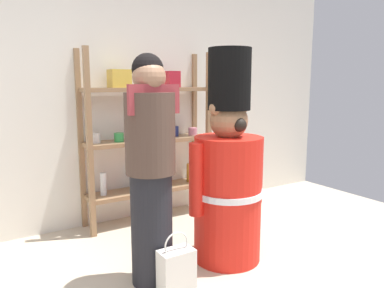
% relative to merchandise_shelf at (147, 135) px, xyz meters
% --- Properties ---
extents(back_wall, '(6.40, 0.12, 2.60)m').
position_rel_merchandise_shelf_xyz_m(back_wall, '(-0.53, 0.22, 0.39)').
color(back_wall, silver).
rests_on(back_wall, ground_plane).
extents(merchandise_shelf, '(1.38, 0.35, 1.78)m').
position_rel_merchandise_shelf_xyz_m(merchandise_shelf, '(0.00, 0.00, 0.00)').
color(merchandise_shelf, '#93704C').
rests_on(merchandise_shelf, ground_plane).
extents(teddy_bear_guard, '(0.72, 0.57, 1.72)m').
position_rel_merchandise_shelf_xyz_m(teddy_bear_guard, '(0.15, -1.18, -0.21)').
color(teddy_bear_guard, red).
rests_on(teddy_bear_guard, ground_plane).
extents(person_shopper, '(0.37, 0.35, 1.65)m').
position_rel_merchandise_shelf_xyz_m(person_shopper, '(-0.54, -1.19, -0.05)').
color(person_shopper, black).
rests_on(person_shopper, ground_plane).
extents(shopping_bag, '(0.24, 0.15, 0.45)m').
position_rel_merchandise_shelf_xyz_m(shopping_bag, '(-0.47, -1.43, -0.74)').
color(shopping_bag, silver).
rests_on(shopping_bag, ground_plane).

